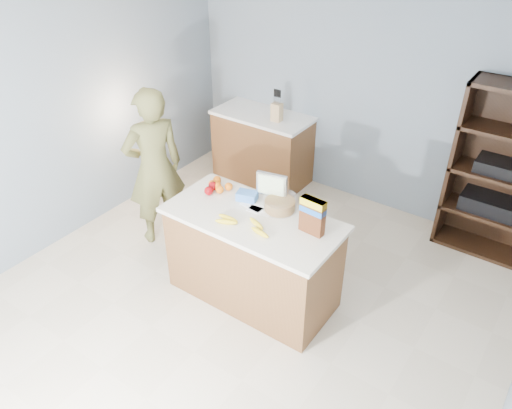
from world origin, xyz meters
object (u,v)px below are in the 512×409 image
Objects in this scene: shelving_unit at (499,175)px; tv at (272,186)px; person at (155,168)px; cereal_box at (313,213)px; counter_peninsula at (253,261)px.

tv is at bearing -131.65° from shelving_unit.
person is 1.39m from tv.
person is 5.37× the size of cereal_box.
cereal_box is at bearing -20.83° from tv.
shelving_unit reaches higher than cereal_box.
shelving_unit is 6.38× the size of tv.
shelving_unit is at bearing 62.24° from cereal_box.
counter_peninsula is 1.46m from person.
person reaches higher than cereal_box.
person is at bearing -147.63° from shelving_unit.
shelving_unit is at bearing 52.89° from counter_peninsula.
shelving_unit is at bearing 48.35° from tv.
person is at bearing 171.94° from counter_peninsula.
person is 6.07× the size of tv.
tv is (1.37, 0.10, 0.20)m from person.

